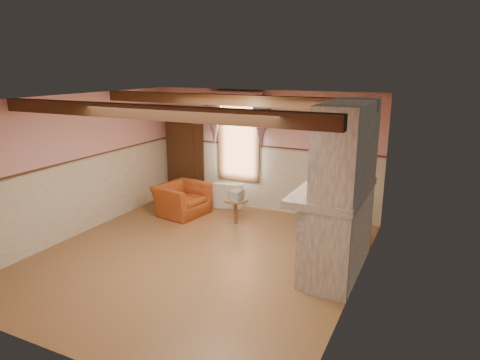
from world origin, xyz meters
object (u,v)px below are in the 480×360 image
at_px(armchair, 182,199).
at_px(bowl, 335,184).
at_px(side_table, 236,211).
at_px(oil_lamp, 340,173).
at_px(mantel_clock, 344,172).
at_px(radiator, 228,196).

bearing_deg(armchair, bowl, -98.14).
distance_m(side_table, oil_lamp, 2.81).
distance_m(side_table, mantel_clock, 2.73).
xyz_separation_m(side_table, bowl, (2.37, -1.17, 1.19)).
bearing_deg(armchair, side_table, -80.71).
distance_m(mantel_clock, oil_lamp, 0.29).
xyz_separation_m(bowl, mantel_clock, (0.00, 0.64, 0.06)).
height_order(armchair, oil_lamp, oil_lamp).
height_order(radiator, oil_lamp, oil_lamp).
bearing_deg(bowl, mantel_clock, 90.00).
xyz_separation_m(bowl, oil_lamp, (0.00, 0.36, 0.10)).
relative_size(side_table, radiator, 0.79).
height_order(mantel_clock, oil_lamp, oil_lamp).
xyz_separation_m(side_table, mantel_clock, (2.37, -0.52, 1.25)).
xyz_separation_m(mantel_clock, oil_lamp, (0.00, -0.29, 0.04)).
bearing_deg(bowl, side_table, 153.76).
bearing_deg(side_table, radiator, 125.90).
bearing_deg(armchair, mantel_clock, -88.77).
bearing_deg(mantel_clock, armchair, 172.06).
xyz_separation_m(armchair, side_table, (1.37, 0.00, -0.08)).
bearing_deg(oil_lamp, side_table, 161.13).
bearing_deg(radiator, side_table, -71.60).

